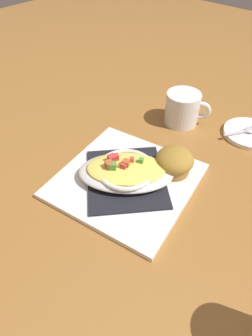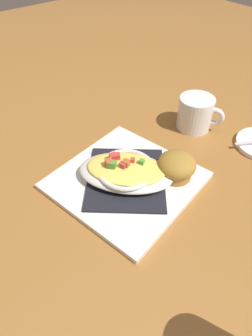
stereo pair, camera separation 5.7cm
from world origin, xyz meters
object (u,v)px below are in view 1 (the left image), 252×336
Objects in this scene: spoon at (249,130)px; coffee_mug at (183,110)px; square_plate at (126,181)px; muffin at (174,162)px; gratin_dish at (126,171)px; creamer_saucer at (249,133)px.

coffee_mug is at bearing -158.38° from spoon.
coffee_mug is 1.31× the size of spoon.
muffin reaches higher than square_plate.
gratin_dish is at bearing -151.52° from square_plate.
spoon is at bearing 21.62° from coffee_mug.
gratin_dish is at bearing -109.87° from creamer_saucer.
coffee_mug is at bearing 98.83° from gratin_dish.
square_plate is 3.35× the size of muffin.
square_plate is at bearing -109.66° from spoon.
coffee_mug is 0.17m from spoon.
muffin reaches higher than spoon.
square_plate is 0.11m from muffin.
square_plate is 0.03m from gratin_dish.
creamer_saucer is at bearing 22.75° from coffee_mug.
muffin reaches higher than creamer_saucer.
muffin is at bearing 55.36° from gratin_dish.
muffin reaches higher than gratin_dish.
spoon is (0.11, 0.32, -0.02)m from gratin_dish.
coffee_mug is at bearing 119.36° from muffin.
muffin is (0.06, 0.08, 0.00)m from gratin_dish.
muffin is 0.62× the size of creamer_saucer.
spoon is at bearing 76.55° from muffin.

